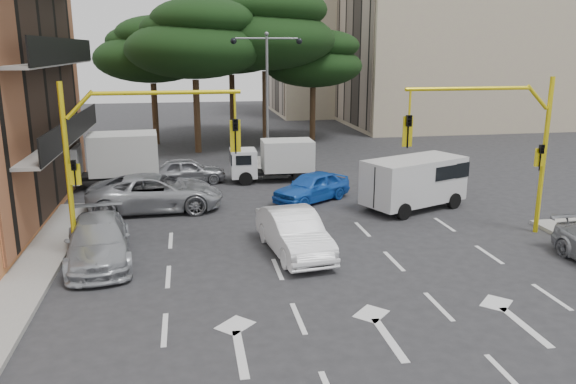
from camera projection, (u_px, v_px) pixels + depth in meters
name	position (u px, v px, depth m)	size (l,w,h in m)	color
ground	(337.00, 265.00, 18.67)	(120.00, 120.00, 0.00)	#28282B
median_strip	(268.00, 166.00, 33.90)	(1.40, 6.00, 0.15)	gray
apartment_beige_near	(461.00, 21.00, 50.28)	(20.20, 12.15, 18.70)	#B8AE8A
apartment_beige_far	(348.00, 35.00, 60.76)	(16.20, 12.15, 16.70)	#B8AE8A
pine_left_near	(195.00, 39.00, 37.02)	(9.15, 9.15, 10.23)	#382616
pine_center	(265.00, 29.00, 39.62)	(9.98, 9.98, 11.16)	#382616
pine_left_far	(152.00, 50.00, 40.49)	(8.32, 8.32, 9.30)	#382616
pine_right	(314.00, 59.00, 42.73)	(7.49, 7.49, 8.37)	#382616
pine_back	(232.00, 40.00, 44.21)	(9.15, 9.15, 10.23)	#382616
signal_mast_right	(503.00, 135.00, 20.77)	(5.79, 0.37, 6.00)	yellow
signal_mast_left	(123.00, 146.00, 18.43)	(5.79, 0.37, 6.00)	yellow
street_lamp_center	(267.00, 76.00, 32.57)	(4.16, 0.36, 7.77)	slate
car_white_hatch	(294.00, 233.00, 19.56)	(1.62, 4.64, 1.53)	white
car_blue_compact	(312.00, 187.00, 26.32)	(1.65, 4.09, 1.39)	blue
car_silver_wagon	(98.00, 241.00, 18.81)	(2.05, 5.05, 1.47)	#A4A7AC
car_silver_cross_a	(156.00, 193.00, 24.79)	(2.70, 5.86, 1.63)	#A1A4A9
car_silver_cross_b	(188.00, 171.00, 29.89)	(1.60, 3.97, 1.35)	gray
van_white	(414.00, 183.00, 24.98)	(2.11, 4.67, 2.34)	silver
box_truck_a	(104.00, 161.00, 28.76)	(2.38, 5.66, 2.79)	silver
box_truck_b	(273.00, 161.00, 30.28)	(1.89, 4.51, 2.22)	silver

